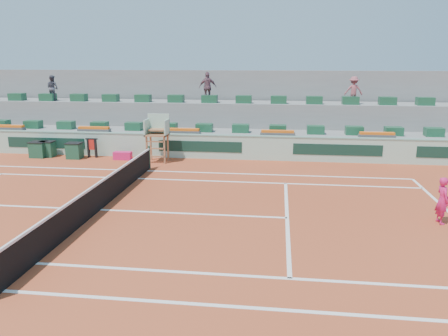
% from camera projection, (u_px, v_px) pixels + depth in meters
% --- Properties ---
extents(ground, '(90.00, 90.00, 0.00)m').
position_uv_depth(ground, '(100.00, 210.00, 15.07)').
color(ground, '#A43E1F').
rests_on(ground, ground).
extents(seating_tier_lower, '(36.00, 4.00, 1.20)m').
position_uv_depth(seating_tier_lower, '(173.00, 139.00, 25.23)').
color(seating_tier_lower, gray).
rests_on(seating_tier_lower, ground).
extents(seating_tier_upper, '(36.00, 2.40, 2.60)m').
position_uv_depth(seating_tier_upper, '(179.00, 123.00, 26.60)').
color(seating_tier_upper, gray).
rests_on(seating_tier_upper, ground).
extents(stadium_back_wall, '(36.00, 0.40, 4.40)m').
position_uv_depth(stadium_back_wall, '(184.00, 105.00, 27.92)').
color(stadium_back_wall, gray).
rests_on(stadium_back_wall, ground).
extents(player_bag, '(0.92, 0.41, 0.41)m').
position_uv_depth(player_bag, '(123.00, 156.00, 22.62)').
color(player_bag, '#DE1C65').
rests_on(player_bag, ground).
extents(spectator_left, '(0.88, 0.77, 1.53)m').
position_uv_depth(spectator_left, '(53.00, 88.00, 26.61)').
color(spectator_left, '#464652').
rests_on(spectator_left, seating_tier_upper).
extents(spectator_mid, '(1.11, 0.71, 1.76)m').
position_uv_depth(spectator_mid, '(208.00, 87.00, 25.38)').
color(spectator_mid, '#744D59').
rests_on(spectator_mid, seating_tier_upper).
extents(spectator_right, '(1.00, 0.58, 1.54)m').
position_uv_depth(spectator_right, '(354.00, 90.00, 24.44)').
color(spectator_right, '#A05057').
rests_on(spectator_right, seating_tier_upper).
extents(court_lines, '(23.89, 11.09, 0.01)m').
position_uv_depth(court_lines, '(100.00, 210.00, 15.07)').
color(court_lines, white).
rests_on(court_lines, ground).
extents(tennis_net, '(0.10, 11.97, 1.10)m').
position_uv_depth(tennis_net, '(99.00, 195.00, 14.94)').
color(tennis_net, black).
rests_on(tennis_net, ground).
extents(advertising_hoarding, '(36.00, 0.34, 1.26)m').
position_uv_depth(advertising_hoarding, '(164.00, 145.00, 23.09)').
color(advertising_hoarding, '#A3CEB5').
rests_on(advertising_hoarding, ground).
extents(umpire_chair, '(1.10, 0.90, 2.40)m').
position_uv_depth(umpire_chair, '(157.00, 131.00, 21.91)').
color(umpire_chair, '#955D38').
rests_on(umpire_chair, ground).
extents(seat_row_lower, '(32.90, 0.60, 0.44)m').
position_uv_depth(seat_row_lower, '(169.00, 127.00, 24.16)').
color(seat_row_lower, '#1A4E30').
rests_on(seat_row_lower, seating_tier_lower).
extents(seat_row_upper, '(32.90, 0.60, 0.44)m').
position_uv_depth(seat_row_upper, '(176.00, 99.00, 25.65)').
color(seat_row_upper, '#1A4E30').
rests_on(seat_row_upper, seating_tier_upper).
extents(flower_planters, '(26.80, 0.36, 0.28)m').
position_uv_depth(flower_planters, '(138.00, 130.00, 23.59)').
color(flower_planters, '#4F4F4F').
rests_on(flower_planters, seating_tier_lower).
extents(drink_cooler_a, '(0.78, 0.67, 0.84)m').
position_uv_depth(drink_cooler_a, '(75.00, 151.00, 22.82)').
color(drink_cooler_a, '#184830').
rests_on(drink_cooler_a, ground).
extents(drink_cooler_b, '(0.72, 0.63, 0.84)m').
position_uv_depth(drink_cooler_b, '(48.00, 149.00, 23.24)').
color(drink_cooler_b, '#184830').
rests_on(drink_cooler_b, ground).
extents(drink_cooler_c, '(0.84, 0.72, 0.84)m').
position_uv_depth(drink_cooler_c, '(39.00, 149.00, 23.11)').
color(drink_cooler_c, '#184830').
rests_on(drink_cooler_c, ground).
extents(towel_rack, '(0.66, 0.11, 1.03)m').
position_uv_depth(towel_rack, '(92.00, 146.00, 22.99)').
color(towel_rack, black).
rests_on(towel_rack, ground).
extents(tennis_player, '(0.43, 0.86, 2.28)m').
position_uv_depth(tennis_player, '(442.00, 200.00, 13.68)').
color(tennis_player, '#DE1C65').
rests_on(tennis_player, ground).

